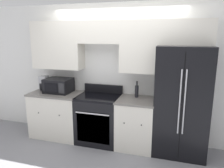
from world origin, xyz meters
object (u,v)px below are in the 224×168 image
(bottle, at_px, (137,91))
(oven_range, at_px, (99,119))
(refrigerator, at_px, (181,101))
(microwave, at_px, (59,85))

(bottle, bearing_deg, oven_range, -168.29)
(refrigerator, relative_size, microwave, 3.69)
(oven_range, height_order, microwave, microwave)
(microwave, bearing_deg, refrigerator, 0.09)
(oven_range, xyz_separation_m, microwave, (-0.85, 0.04, 0.59))
(refrigerator, relative_size, bottle, 6.21)
(oven_range, bearing_deg, bottle, 11.71)
(bottle, bearing_deg, refrigerator, -7.12)
(microwave, bearing_deg, bottle, 3.77)
(refrigerator, distance_m, bottle, 0.80)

